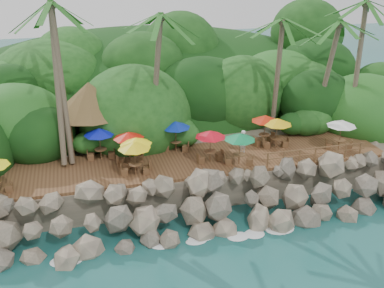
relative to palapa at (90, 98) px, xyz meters
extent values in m
plane|color=#19514F|center=(6.08, -9.94, -5.79)|extent=(140.00, 140.00, 0.00)
cube|color=gray|center=(6.08, 6.06, -4.74)|extent=(32.00, 25.20, 2.10)
ellipsoid|color=#143811|center=(6.08, 13.56, -5.79)|extent=(44.80, 28.00, 15.40)
cube|color=brown|center=(6.08, -3.94, -3.59)|extent=(26.00, 5.00, 0.20)
ellipsoid|color=white|center=(-2.92, -9.64, -5.76)|extent=(1.20, 0.80, 0.06)
ellipsoid|color=white|center=(0.08, -9.64, -5.76)|extent=(1.20, 0.80, 0.06)
ellipsoid|color=white|center=(3.08, -9.64, -5.76)|extent=(1.20, 0.80, 0.06)
ellipsoid|color=white|center=(6.08, -9.64, -5.76)|extent=(1.20, 0.80, 0.06)
ellipsoid|color=white|center=(9.08, -9.64, -5.76)|extent=(1.20, 0.80, 0.06)
ellipsoid|color=white|center=(12.08, -9.64, -5.76)|extent=(1.20, 0.80, 0.06)
ellipsoid|color=white|center=(15.08, -9.64, -5.76)|extent=(1.20, 0.80, 0.06)
cylinder|color=brown|center=(-1.64, -1.84, 1.47)|extent=(0.63, 2.05, 9.83)
ellipsoid|color=#23601E|center=(-1.64, -1.84, 6.42)|extent=(6.00, 6.00, 2.40)
cylinder|color=brown|center=(-1.84, -1.40, 3.54)|extent=(0.72, 3.63, 13.76)
cylinder|color=brown|center=(4.36, -1.02, 1.02)|extent=(1.25, 1.28, 8.99)
ellipsoid|color=#23601E|center=(4.36, -1.02, 5.52)|extent=(6.00, 6.00, 2.40)
cylinder|color=brown|center=(13.29, -0.68, 0.68)|extent=(0.50, 1.12, 8.34)
ellipsoid|color=#23601E|center=(13.29, -0.68, 4.85)|extent=(6.00, 6.00, 2.40)
cylinder|color=brown|center=(19.20, -1.56, 1.20)|extent=(1.28, 1.74, 9.31)
ellipsoid|color=#23601E|center=(19.20, -1.56, 5.88)|extent=(6.00, 6.00, 2.40)
cylinder|color=brown|center=(16.99, -1.17, 0.59)|extent=(1.02, 1.45, 8.14)
ellipsoid|color=#23601E|center=(16.99, -1.17, 4.68)|extent=(6.00, 6.00, 2.40)
cylinder|color=brown|center=(-1.40, -1.40, -2.29)|extent=(0.16, 0.16, 2.40)
cylinder|color=brown|center=(1.40, -1.40, -2.29)|extent=(0.16, 0.16, 2.40)
cylinder|color=brown|center=(-1.40, 1.40, -2.29)|extent=(0.16, 0.16, 2.40)
cylinder|color=brown|center=(1.40, 1.40, -2.29)|extent=(0.16, 0.16, 2.40)
cone|color=brown|center=(0.00, 0.00, 0.01)|extent=(5.05, 5.05, 2.20)
cylinder|color=brown|center=(2.08, -3.43, -3.14)|extent=(0.08, 0.08, 0.70)
cylinder|color=brown|center=(2.08, -3.43, -2.78)|extent=(0.79, 0.79, 0.05)
cylinder|color=brown|center=(2.08, -3.43, -2.45)|extent=(0.05, 0.05, 2.08)
cone|color=red|center=(2.08, -3.43, -1.55)|extent=(1.98, 1.98, 0.43)
cube|color=brown|center=(1.45, -3.62, -3.27)|extent=(0.50, 0.50, 0.43)
cube|color=brown|center=(2.72, -3.23, -3.27)|extent=(0.50, 0.50, 0.43)
cylinder|color=brown|center=(7.12, -4.53, -3.14)|extent=(0.08, 0.08, 0.70)
cylinder|color=brown|center=(7.12, -4.53, -2.78)|extent=(0.79, 0.79, 0.05)
cylinder|color=brown|center=(7.12, -4.53, -2.45)|extent=(0.05, 0.05, 2.08)
cone|color=red|center=(7.12, -4.53, -1.55)|extent=(1.98, 1.98, 0.43)
cube|color=brown|center=(6.47, -4.62, -3.27)|extent=(0.44, 0.44, 0.43)
cube|color=brown|center=(7.78, -4.45, -3.27)|extent=(0.44, 0.44, 0.43)
cylinder|color=brown|center=(12.20, -3.51, -3.14)|extent=(0.08, 0.08, 0.70)
cylinder|color=brown|center=(12.20, -3.51, -2.78)|extent=(0.79, 0.79, 0.05)
cylinder|color=brown|center=(12.20, -3.51, -2.45)|extent=(0.05, 0.05, 2.08)
cone|color=gold|center=(12.20, -3.51, -1.55)|extent=(1.98, 1.98, 0.43)
cube|color=brown|center=(11.54, -3.42, -3.27)|extent=(0.45, 0.45, 0.43)
cube|color=brown|center=(12.85, -3.60, -3.27)|extent=(0.45, 0.45, 0.43)
cylinder|color=brown|center=(0.34, -2.34, -3.14)|extent=(0.08, 0.08, 0.70)
cylinder|color=brown|center=(0.34, -2.34, -2.78)|extent=(0.79, 0.79, 0.05)
cylinder|color=brown|center=(0.34, -2.34, -2.45)|extent=(0.05, 0.05, 2.08)
cone|color=#0D17B0|center=(0.34, -2.34, -1.55)|extent=(1.98, 1.98, 0.43)
cube|color=brown|center=(-0.32, -2.29, -3.27)|extent=(0.42, 0.42, 0.43)
cube|color=brown|center=(1.00, -2.38, -3.27)|extent=(0.42, 0.42, 0.43)
cube|color=brown|center=(-5.07, -5.45, -3.27)|extent=(0.44, 0.44, 0.43)
cylinder|color=brown|center=(16.24, -4.91, -3.14)|extent=(0.08, 0.08, 0.70)
cylinder|color=brown|center=(16.24, -4.91, -2.78)|extent=(0.79, 0.79, 0.05)
cylinder|color=brown|center=(16.24, -4.91, -2.45)|extent=(0.05, 0.05, 2.08)
cone|color=white|center=(16.24, -4.91, -1.55)|extent=(1.98, 1.98, 0.43)
cube|color=brown|center=(15.62, -4.67, -3.27)|extent=(0.51, 0.51, 0.43)
cube|color=brown|center=(16.86, -5.15, -3.27)|extent=(0.51, 0.51, 0.43)
cylinder|color=brown|center=(5.37, -2.34, -3.14)|extent=(0.08, 0.08, 0.70)
cylinder|color=brown|center=(5.37, -2.34, -2.78)|extent=(0.79, 0.79, 0.05)
cylinder|color=brown|center=(5.37, -2.34, -2.45)|extent=(0.05, 0.05, 2.08)
cone|color=#0B2698|center=(5.37, -2.34, -1.55)|extent=(1.98, 1.98, 0.43)
cube|color=brown|center=(4.75, -2.09, -3.27)|extent=(0.51, 0.51, 0.43)
cube|color=brown|center=(5.98, -2.58, -3.27)|extent=(0.51, 0.51, 0.43)
cylinder|color=brown|center=(8.78, -5.44, -3.14)|extent=(0.08, 0.08, 0.70)
cylinder|color=brown|center=(8.78, -5.44, -2.78)|extent=(0.79, 0.79, 0.05)
cylinder|color=brown|center=(8.78, -5.44, -2.45)|extent=(0.05, 0.05, 2.08)
cone|color=#0D7942|center=(8.78, -5.44, -1.55)|extent=(1.98, 1.98, 0.43)
cube|color=brown|center=(8.15, -5.23, -3.27)|extent=(0.50, 0.50, 0.43)
cube|color=brown|center=(9.40, -5.65, -3.27)|extent=(0.50, 0.50, 0.43)
cylinder|color=brown|center=(2.40, -4.48, -3.14)|extent=(0.08, 0.08, 0.70)
cylinder|color=brown|center=(2.40, -4.48, -2.78)|extent=(0.79, 0.79, 0.05)
cylinder|color=brown|center=(2.40, -4.48, -2.45)|extent=(0.05, 0.05, 2.08)
cone|color=yellow|center=(2.40, -4.48, -1.55)|extent=(1.98, 1.98, 0.43)
cube|color=brown|center=(1.80, -4.20, -3.27)|extent=(0.53, 0.53, 0.43)
cube|color=brown|center=(3.00, -4.75, -3.27)|extent=(0.53, 0.53, 0.43)
cylinder|color=brown|center=(2.19, -5.15, -3.14)|extent=(0.08, 0.08, 0.70)
cylinder|color=brown|center=(2.19, -5.15, -2.78)|extent=(0.79, 0.79, 0.05)
cylinder|color=brown|center=(2.19, -5.15, -2.45)|extent=(0.05, 0.05, 2.08)
cone|color=yellow|center=(2.19, -5.15, -1.55)|extent=(1.98, 1.98, 0.43)
cube|color=brown|center=(1.54, -5.06, -3.27)|extent=(0.45, 0.45, 0.43)
cube|color=brown|center=(2.85, -5.24, -3.27)|extent=(0.45, 0.45, 0.43)
cylinder|color=brown|center=(11.66, -2.72, -3.14)|extent=(0.08, 0.08, 0.70)
cylinder|color=brown|center=(11.66, -2.72, -2.78)|extent=(0.79, 0.79, 0.05)
cylinder|color=brown|center=(11.66, -2.72, -2.45)|extent=(0.05, 0.05, 2.08)
cone|color=red|center=(11.66, -2.72, -1.55)|extent=(1.98, 1.98, 0.43)
cube|color=brown|center=(11.04, -2.96, -3.27)|extent=(0.51, 0.51, 0.43)
cube|color=brown|center=(12.28, -2.49, -3.27)|extent=(0.51, 0.51, 0.43)
cylinder|color=brown|center=(10.37, -6.29, -2.99)|extent=(0.10, 0.10, 1.00)
cylinder|color=brown|center=(11.47, -6.29, -2.99)|extent=(0.10, 0.10, 1.00)
cylinder|color=brown|center=(12.57, -6.29, -2.99)|extent=(0.10, 0.10, 1.00)
cylinder|color=brown|center=(13.67, -6.29, -2.99)|extent=(0.10, 0.10, 1.00)
cylinder|color=brown|center=(14.77, -6.29, -2.99)|extent=(0.10, 0.10, 1.00)
cylinder|color=brown|center=(15.87, -6.29, -2.99)|extent=(0.10, 0.10, 1.00)
cylinder|color=brown|center=(16.97, -6.29, -2.99)|extent=(0.10, 0.10, 1.00)
cube|color=brown|center=(13.67, -6.29, -2.54)|extent=(7.20, 0.06, 0.06)
cube|color=brown|center=(13.67, -6.29, -2.94)|extent=(7.20, 0.06, 0.06)
imported|color=white|center=(9.63, -3.75, -2.68)|extent=(0.69, 0.57, 1.62)
camera|label=1|loc=(-0.87, -30.16, 9.13)|focal=42.74mm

